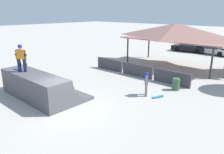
{
  "coord_description": "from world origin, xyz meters",
  "views": [
    {
      "loc": [
        9.79,
        -6.74,
        5.4
      ],
      "look_at": [
        -0.19,
        4.32,
        0.9
      ],
      "focal_mm": 35.0,
      "sensor_mm": 36.0,
      "label": 1
    }
  ],
  "objects": [
    {
      "name": "quarter_pipe_ramp",
      "position": [
        -2.64,
        -0.03,
        0.72
      ],
      "size": [
        5.77,
        3.26,
        1.64
      ],
      "color": "#4C4C51",
      "rests_on": "ground"
    },
    {
      "name": "barrier_fence",
      "position": [
        -0.75,
        8.17,
        0.53
      ],
      "size": [
        9.51,
        0.12,
        1.05
      ],
      "color": "#3D3D42",
      "rests_on": "ground"
    },
    {
      "name": "parked_car_black",
      "position": [
        -2.49,
        22.71,
        0.6
      ],
      "size": [
        4.63,
        2.17,
        1.27
      ],
      "rotation": [
        0.0,
        0.0,
        0.11
      ],
      "color": "black",
      "rests_on": "ground"
    },
    {
      "name": "trash_bin",
      "position": [
        3.32,
        7.23,
        0.42
      ],
      "size": [
        0.52,
        0.52,
        0.85
      ],
      "primitive_type": "cylinder",
      "color": "#385B3D",
      "rests_on": "ground"
    },
    {
      "name": "skateboard_on_ground",
      "position": [
        3.15,
        5.13,
        0.06
      ],
      "size": [
        0.53,
        0.84,
        0.09
      ],
      "rotation": [
        0.0,
        0.0,
        1.14
      ],
      "color": "green",
      "rests_on": "ground"
    },
    {
      "name": "ground_plane",
      "position": [
        0.0,
        0.0,
        0.0
      ],
      "size": [
        160.0,
        160.0,
        0.0
      ],
      "primitive_type": "plane",
      "color": "#ADA8A0"
    },
    {
      "name": "skateboard_on_deck",
      "position": [
        -4.29,
        -0.47,
        1.7
      ],
      "size": [
        0.84,
        0.31,
        0.09
      ],
      "rotation": [
        0.0,
        0.0,
        0.14
      ],
      "color": "silver",
      "rests_on": "quarter_pipe_ramp"
    },
    {
      "name": "skater_on_deck",
      "position": [
        -3.66,
        -0.48,
        2.66
      ],
      "size": [
        0.7,
        0.59,
        1.78
      ],
      "rotation": [
        0.0,
        0.0,
        0.65
      ],
      "color": "#1E2347",
      "rests_on": "quarter_pipe_ramp"
    },
    {
      "name": "bystander_walking",
      "position": [
        2.34,
        4.9,
        0.94
      ],
      "size": [
        0.42,
        0.58,
        1.6
      ],
      "rotation": [
        0.0,
        0.0,
        2.14
      ],
      "color": "#6B6051",
      "rests_on": "ground"
    },
    {
      "name": "parked_car_silver",
      "position": [
        0.61,
        22.91,
        0.6
      ],
      "size": [
        4.64,
        2.27,
        1.27
      ],
      "rotation": [
        0.0,
        0.0,
        -0.14
      ],
      "color": "#A8AAAF",
      "rests_on": "ground"
    },
    {
      "name": "pavilion_shelter",
      "position": [
        -0.14,
        13.65,
        3.48
      ],
      "size": [
        10.22,
        4.83,
        4.29
      ],
      "color": "#2D2D33",
      "rests_on": "ground"
    }
  ]
}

